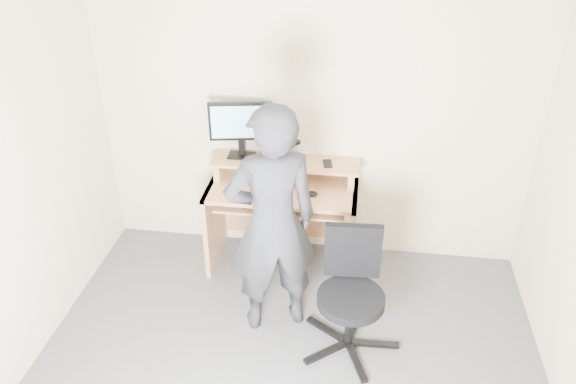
% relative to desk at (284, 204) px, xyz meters
% --- Properties ---
extents(back_wall, '(3.50, 0.02, 2.50)m').
position_rel_desk_xyz_m(back_wall, '(0.20, 0.22, 0.70)').
color(back_wall, beige).
rests_on(back_wall, ground).
extents(ceiling, '(3.50, 3.50, 0.02)m').
position_rel_desk_xyz_m(ceiling, '(0.20, -1.53, 1.95)').
color(ceiling, white).
rests_on(ceiling, back_wall).
extents(desk, '(1.20, 0.60, 0.91)m').
position_rel_desk_xyz_m(desk, '(0.00, 0.00, 0.00)').
color(desk, tan).
rests_on(desk, ground).
extents(monitor, '(0.49, 0.14, 0.47)m').
position_rel_desk_xyz_m(monitor, '(-0.36, 0.09, 0.65)').
color(monitor, black).
rests_on(monitor, desk).
extents(external_drive, '(0.11, 0.15, 0.20)m').
position_rel_desk_xyz_m(external_drive, '(-0.13, 0.06, 0.46)').
color(external_drive, black).
rests_on(external_drive, desk).
extents(travel_mug, '(0.09, 0.09, 0.16)m').
position_rel_desk_xyz_m(travel_mug, '(0.09, 0.08, 0.44)').
color(travel_mug, silver).
rests_on(travel_mug, desk).
extents(smartphone, '(0.09, 0.14, 0.01)m').
position_rel_desk_xyz_m(smartphone, '(0.34, 0.06, 0.37)').
color(smartphone, black).
rests_on(smartphone, desk).
extents(charger, '(0.05, 0.04, 0.03)m').
position_rel_desk_xyz_m(charger, '(-0.20, 0.02, 0.38)').
color(charger, black).
rests_on(charger, desk).
extents(headphones, '(0.19, 0.19, 0.06)m').
position_rel_desk_xyz_m(headphones, '(-0.15, 0.12, 0.37)').
color(headphones, silver).
rests_on(headphones, desk).
extents(keyboard, '(0.48, 0.23, 0.03)m').
position_rel_desk_xyz_m(keyboard, '(-0.07, -0.17, 0.12)').
color(keyboard, black).
rests_on(keyboard, desk).
extents(mouse, '(0.10, 0.07, 0.04)m').
position_rel_desk_xyz_m(mouse, '(0.24, -0.18, 0.22)').
color(mouse, black).
rests_on(mouse, desk).
extents(office_chair, '(0.68, 0.70, 0.88)m').
position_rel_desk_xyz_m(office_chair, '(0.60, -0.91, -0.07)').
color(office_chair, black).
rests_on(office_chair, ground).
extents(person, '(0.75, 0.63, 1.75)m').
position_rel_desk_xyz_m(person, '(0.03, -0.78, 0.33)').
color(person, black).
rests_on(person, ground).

